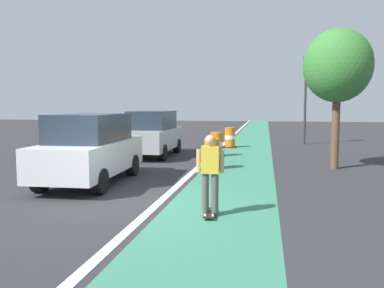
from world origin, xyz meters
The scene contains 11 objects.
ground_plane centered at (0.00, 0.00, 0.00)m, with size 100.00×100.00×0.00m, color #2D2D30.
bike_lane_strip centered at (2.40, 12.00, 0.00)m, with size 2.50×80.00×0.01m, color #387F60.
lane_divider_stripe centered at (0.90, 12.00, 0.01)m, with size 0.20×80.00×0.01m, color silver.
skateboarder_on_lane centered at (2.24, -0.85, 0.91)m, with size 0.57×0.81×1.69m.
parked_suv_nearest centered at (-1.71, 2.02, 1.04)m, with size 2.05×4.66×2.04m.
parked_suv_second centered at (-1.70, 8.43, 1.04)m, with size 1.96×4.62×2.04m.
traffic_barrel_front centered at (1.46, 5.24, 0.53)m, with size 0.73×0.73×1.09m.
traffic_barrel_mid centered at (1.17, 8.86, 0.53)m, with size 0.73×0.73×1.09m.
traffic_barrel_back centered at (1.43, 12.75, 0.53)m, with size 0.73×0.73×1.09m.
traffic_light_corner centered at (5.61, 15.36, 3.50)m, with size 0.41×0.32×5.10m.
street_tree_sidewalk centered at (5.82, 6.13, 3.67)m, with size 2.40×2.40×5.00m.
Camera 1 is at (3.35, -8.82, 2.28)m, focal length 37.05 mm.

